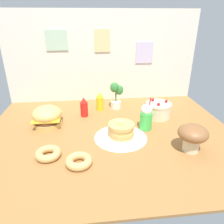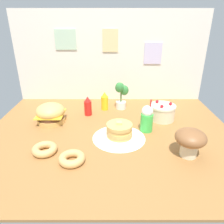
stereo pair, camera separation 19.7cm
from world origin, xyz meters
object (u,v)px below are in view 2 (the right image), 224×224
layer_cake (162,112)px  mustard_bottle (104,101)px  burger (50,114)px  cream_soda_cup (146,119)px  donut_pink_glaze (44,149)px  ketchup_bottle (87,106)px  pancake_stack (119,132)px  mushroom_stool (190,140)px  potted_plant (121,94)px  donut_chocolate (71,158)px

layer_cake → mustard_bottle: 0.66m
burger → mustard_bottle: 0.63m
cream_soda_cup → donut_pink_glaze: bearing=-157.3°
ketchup_bottle → cream_soda_cup: size_ratio=0.67×
mustard_bottle → pancake_stack: bearing=-77.0°
ketchup_bottle → donut_pink_glaze: bearing=-110.8°
mushroom_stool → pancake_stack: bearing=153.8°
potted_plant → donut_pink_glaze: bearing=-125.6°
mustard_bottle → donut_chocolate: bearing=-102.2°
pancake_stack → layer_cake: size_ratio=1.36×
layer_cake → ketchup_bottle: ketchup_bottle is taller
pancake_stack → cream_soda_cup: bearing=27.8°
burger → donut_chocolate: burger is taller
pancake_stack → ketchup_bottle: bearing=123.5°
layer_cake → ketchup_bottle: bearing=171.9°
pancake_stack → donut_chocolate: (-0.36, -0.34, -0.03)m
burger → mushroom_stool: mushroom_stool is taller
donut_pink_glaze → layer_cake: bearing=29.6°
pancake_stack → potted_plant: (0.04, 0.67, 0.11)m
pancake_stack → ketchup_bottle: 0.59m
layer_cake → cream_soda_cup: 0.32m
burger → potted_plant: size_ratio=0.87×
pancake_stack → potted_plant: 0.68m
donut_pink_glaze → donut_chocolate: bearing=-26.9°
donut_chocolate → burger: bearing=116.3°
donut_pink_glaze → donut_chocolate: (0.24, -0.12, 0.00)m
mushroom_stool → potted_plant: bearing=117.5°
burger → donut_chocolate: size_ratio=1.43×
ketchup_bottle → donut_chocolate: 0.84m
potted_plant → layer_cake: bearing=-35.1°
pancake_stack → mushroom_stool: (0.53, -0.26, 0.08)m
cream_soda_cup → potted_plant: (-0.22, 0.53, 0.05)m
layer_cake → donut_pink_glaze: size_ratio=1.34×
donut_pink_glaze → mushroom_stool: mushroom_stool is taller
burger → cream_soda_cup: (0.94, -0.17, 0.03)m
mustard_bottle → mushroom_stool: bearing=-53.2°
burger → potted_plant: 0.81m
burger → cream_soda_cup: cream_soda_cup is taller
ketchup_bottle → layer_cake: bearing=-8.1°
ketchup_bottle → cream_soda_cup: 0.68m
burger → donut_pink_glaze: bearing=-80.8°
ketchup_bottle → mushroom_stool: size_ratio=0.91×
mushroom_stool → donut_pink_glaze: bearing=178.0°
layer_cake → mushroom_stool: 0.64m
burger → pancake_stack: size_ratio=0.78×
donut_pink_glaze → cream_soda_cup: bearing=22.7°
layer_cake → potted_plant: potted_plant is taller
mustard_bottle → ketchup_bottle: bearing=-140.0°
pancake_stack → cream_soda_cup: cream_soda_cup is taller
layer_cake → cream_soda_cup: bearing=-129.4°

